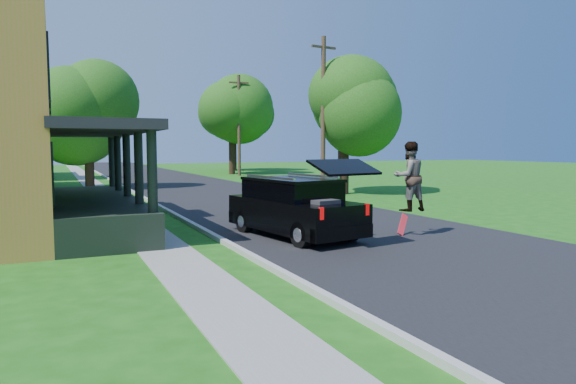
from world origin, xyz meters
name	(u,v)px	position (x,y,z in m)	size (l,w,h in m)	color
ground	(385,240)	(0.00, 0.00, 0.00)	(140.00, 140.00, 0.00)	#1A5310
street	(195,188)	(0.00, 20.00, 0.00)	(8.00, 120.00, 0.02)	black
curb	(127,190)	(-4.05, 20.00, 0.00)	(0.15, 120.00, 0.12)	#B0AFAA
sidewalk	(99,191)	(-5.60, 20.00, 0.00)	(1.30, 120.00, 0.03)	gray
black_suv	(294,207)	(-1.96, 1.50, 0.83)	(2.49, 4.89, 2.17)	black
skateboarder	(409,176)	(0.96, 0.29, 1.66)	(0.96, 0.77, 1.93)	black
skateboard	(403,225)	(0.92, 0.48, 0.28)	(0.56, 0.39, 0.60)	red
tree_left_mid	(87,105)	(-6.04, 21.20, 4.93)	(6.61, 6.39, 7.85)	black
tree_left_far	(5,96)	(-11.04, 32.84, 6.30)	(6.01, 5.92, 9.43)	black
tree_right_near	(343,100)	(6.02, 12.38, 4.96)	(5.93, 6.00, 7.77)	black
tree_right_mid	(231,108)	(7.20, 34.49, 6.15)	(7.16, 7.27, 9.44)	black
tree_right_far	(233,113)	(9.69, 41.42, 6.19)	(7.87, 7.63, 9.72)	black
utility_pole_near	(323,114)	(4.60, 11.94, 4.14)	(1.44, 0.26, 8.03)	#492F22
utility_pole_far	(239,124)	(7.00, 31.71, 4.53)	(1.75, 0.32, 8.75)	#492F22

